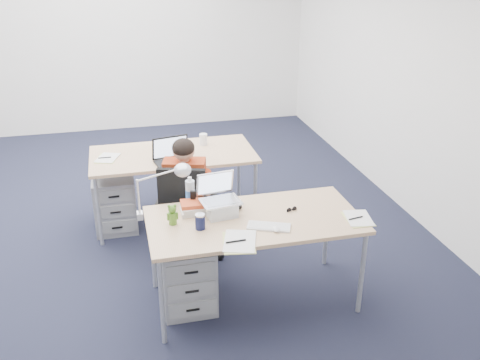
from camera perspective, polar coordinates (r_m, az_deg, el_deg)
The scene contains 24 objects.
floor at distance 5.28m, azimuth -12.72°, elevation -6.44°, with size 7.00×7.00×0.00m, color black.
room at distance 4.68m, azimuth -14.64°, elevation 12.01°, with size 6.02×7.02×2.80m.
desk_near at distance 4.04m, azimuth 1.51°, elevation -4.68°, with size 1.60×0.80×0.73m.
desk_far at distance 5.32m, azimuth -7.15°, elevation 2.39°, with size 1.60×0.80×0.73m.
office_chair at distance 4.76m, azimuth -5.62°, elevation -5.73°, with size 0.76×0.76×0.97m.
seated_person at distance 4.76m, azimuth -5.62°, elevation -1.60°, with size 0.45×0.67×1.14m.
drawer_pedestal_near at distance 4.23m, azimuth -5.69°, elevation -9.84°, with size 0.40×0.50×0.55m, color #9D9EA2.
drawer_pedestal_far at distance 5.45m, azimuth -13.20°, elevation -2.24°, with size 0.40×0.50×0.55m, color #9D9EA2.
silver_laptop at distance 4.00m, azimuth -2.10°, elevation -1.78°, with size 0.29×0.23×0.31m, color silver, non-canonical shape.
wireless_keyboard at distance 3.90m, azimuth 3.09°, elevation -4.97°, with size 0.31×0.13×0.02m, color white.
computer_mouse at distance 3.85m, azimuth 3.86°, elevation -5.25°, with size 0.05×0.08×0.03m, color white.
headphones at distance 4.16m, azimuth -1.50°, elevation -2.78°, with size 0.25×0.19×0.04m, color black, non-canonical shape.
can_koozie at distance 3.86m, azimuth -4.27°, elevation -4.44°, with size 0.07×0.07×0.12m, color #13183D.
water_bottle at distance 4.19m, azimuth -5.34°, elevation -1.19°, with size 0.07×0.07×0.24m, color silver.
bear_figurine at distance 3.94m, azimuth -7.22°, elevation -3.65°, with size 0.09×0.06×0.16m, color #346E1D, non-canonical shape.
book_stack at distance 4.09m, azimuth -4.93°, elevation -2.94°, with size 0.20×0.15×0.09m, color silver.
cordless_phone at distance 4.13m, azimuth -5.03°, elevation -2.18°, with size 0.04×0.03×0.16m, color black.
papers_left at distance 3.70m, azimuth -0.14°, elevation -6.65°, with size 0.21×0.31×0.01m, color #D4D87D.
papers_right at distance 4.10m, azimuth 12.46°, elevation -4.07°, with size 0.18×0.26×0.01m, color #D4D87D.
sunglasses at distance 4.14m, azimuth 5.54°, elevation -3.16°, with size 0.09×0.04×0.02m, color black, non-canonical shape.
desk_lamp at distance 4.00m, azimuth -8.99°, elevation -1.15°, with size 0.38×0.14×0.43m, color silver, non-canonical shape.
dark_laptop at distance 5.00m, azimuth -7.06°, elevation 3.11°, with size 0.34×0.33×0.25m, color black, non-canonical shape.
far_cup at distance 5.48m, azimuth -3.93°, elevation 4.35°, with size 0.08×0.08×0.11m, color white.
far_papers at distance 5.28m, azimuth -14.04°, elevation 2.25°, with size 0.18×0.26×0.01m, color white.
Camera 1 is at (0.08, -4.59, 2.62)m, focal length 40.00 mm.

